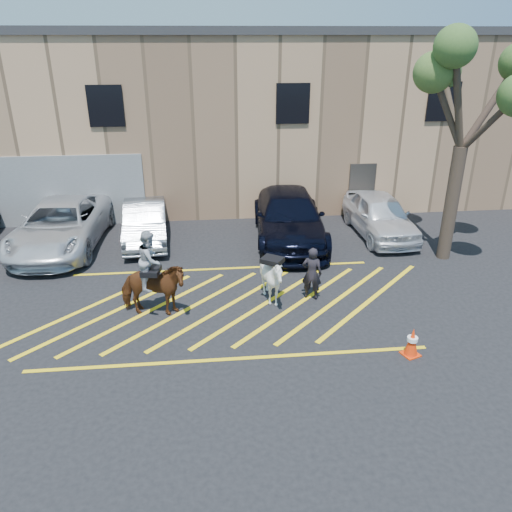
{
  "coord_description": "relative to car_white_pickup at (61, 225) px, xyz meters",
  "views": [
    {
      "loc": [
        -0.42,
        -12.56,
        6.99
      ],
      "look_at": [
        0.89,
        0.2,
        1.3
      ],
      "focal_mm": 35.0,
      "sensor_mm": 36.0,
      "label": 1
    }
  ],
  "objects": [
    {
      "name": "car_silver_sedan",
      "position": [
        2.91,
        0.33,
        -0.11
      ],
      "size": [
        1.84,
        4.4,
        1.41
      ],
      "primitive_type": "imported",
      "rotation": [
        0.0,
        0.0,
        0.08
      ],
      "color": "gray",
      "rests_on": "ground"
    },
    {
      "name": "warehouse",
      "position": [
        5.61,
        7.31,
        2.84
      ],
      "size": [
        32.42,
        10.2,
        7.3
      ],
      "color": "tan",
      "rests_on": "ground"
    },
    {
      "name": "traffic_cone",
      "position": [
        9.89,
        -7.73,
        -0.45
      ],
      "size": [
        0.49,
        0.49,
        0.73
      ],
      "color": "red",
      "rests_on": "ground"
    },
    {
      "name": "handler",
      "position": [
        8.09,
        -4.71,
        -0.03
      ],
      "size": [
        0.67,
        0.55,
        1.58
      ],
      "primitive_type": "imported",
      "rotation": [
        0.0,
        0.0,
        2.78
      ],
      "color": "black",
      "rests_on": "ground"
    },
    {
      "name": "car_white_pickup",
      "position": [
        0.0,
        0.0,
        0.0
      ],
      "size": [
        2.95,
        5.97,
        1.63
      ],
      "primitive_type": "imported",
      "rotation": [
        0.0,
        0.0,
        -0.04
      ],
      "color": "silver",
      "rests_on": "ground"
    },
    {
      "name": "tree",
      "position": [
        13.19,
        -2.31,
        4.88
      ],
      "size": [
        3.99,
        4.37,
        7.31
      ],
      "color": "#433328",
      "rests_on": "ground"
    },
    {
      "name": "car_blue_suv",
      "position": [
        8.18,
        -0.12,
        0.05
      ],
      "size": [
        2.81,
        6.13,
        1.74
      ],
      "primitive_type": "imported",
      "rotation": [
        0.0,
        0.0,
        -0.06
      ],
      "color": "black",
      "rests_on": "ground"
    },
    {
      "name": "saddled_white",
      "position": [
        6.93,
        -4.84,
        -0.07
      ],
      "size": [
        1.73,
        1.77,
        1.47
      ],
      "color": "white",
      "rests_on": "ground"
    },
    {
      "name": "mounted_bay",
      "position": [
        3.66,
        -5.21,
        0.17
      ],
      "size": [
        1.95,
        1.12,
        2.44
      ],
      "color": "#5A3115",
      "rests_on": "ground"
    },
    {
      "name": "ground",
      "position": [
        5.63,
        -4.68,
        -0.81
      ],
      "size": [
        90.0,
        90.0,
        0.0
      ],
      "primitive_type": "plane",
      "color": "black",
      "rests_on": "ground"
    },
    {
      "name": "hatching_zone",
      "position": [
        5.63,
        -4.98,
        -0.81
      ],
      "size": [
        12.6,
        5.12,
        0.01
      ],
      "color": "yellow",
      "rests_on": "ground"
    },
    {
      "name": "car_white_suv",
      "position": [
        11.68,
        0.01,
        -0.03
      ],
      "size": [
        1.99,
        4.64,
        1.56
      ],
      "primitive_type": "imported",
      "rotation": [
        0.0,
        0.0,
        0.03
      ],
      "color": "white",
      "rests_on": "ground"
    }
  ]
}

